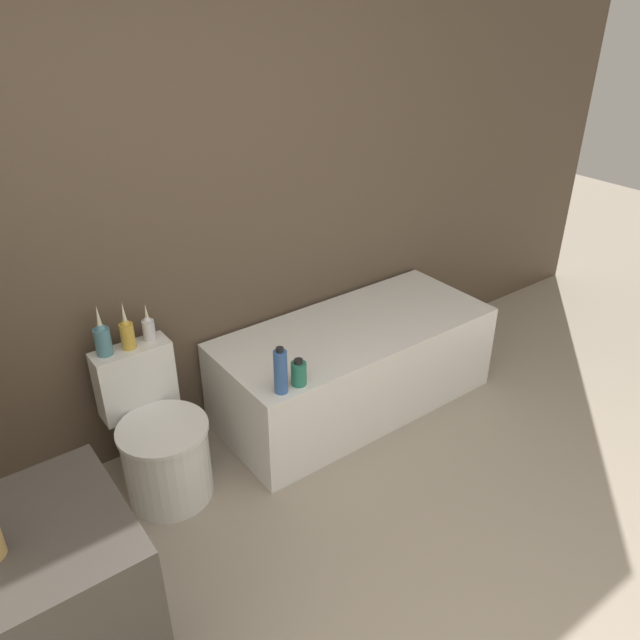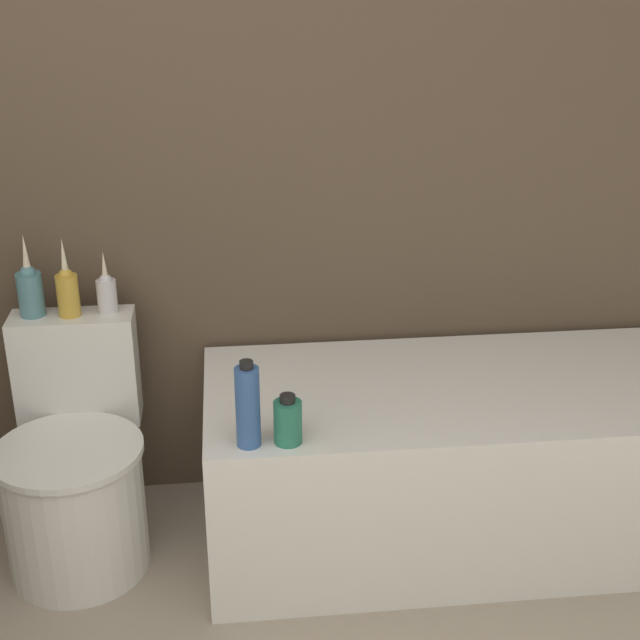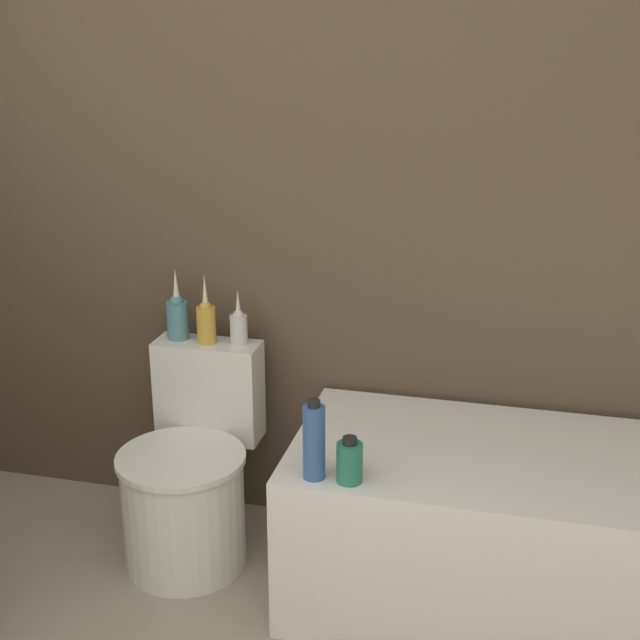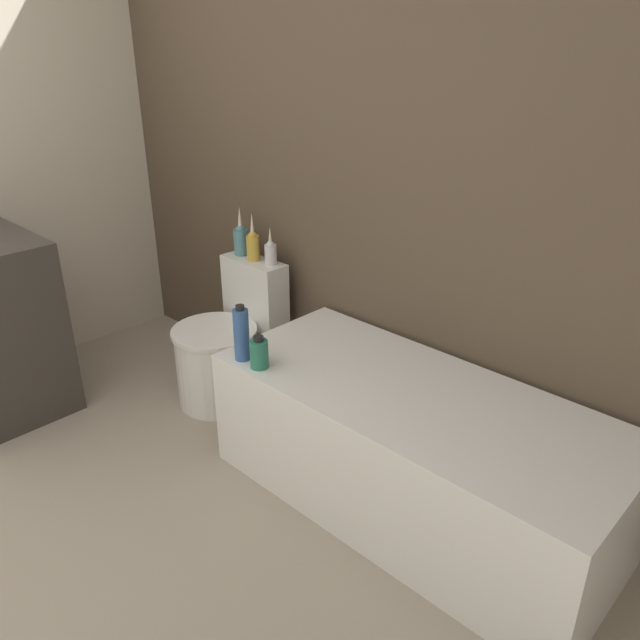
{
  "view_description": "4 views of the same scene",
  "coord_description": "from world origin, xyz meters",
  "px_view_note": "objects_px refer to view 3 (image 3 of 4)",
  "views": [
    {
      "loc": [
        -1.23,
        -0.58,
        2.22
      ],
      "look_at": [
        0.32,
        1.5,
        0.77
      ],
      "focal_mm": 35.0,
      "sensor_mm": 36.0,
      "label": 1
    },
    {
      "loc": [
        -0.0,
        -0.57,
        1.72
      ],
      "look_at": [
        0.22,
        1.49,
        0.83
      ],
      "focal_mm": 50.0,
      "sensor_mm": 36.0,
      "label": 2
    },
    {
      "loc": [
        0.59,
        -0.73,
        1.77
      ],
      "look_at": [
        0.04,
        1.48,
        0.97
      ],
      "focal_mm": 50.0,
      "sensor_mm": 36.0,
      "label": 3
    },
    {
      "loc": [
        1.81,
        0.02,
        1.73
      ],
      "look_at": [
        0.31,
        1.59,
        0.73
      ],
      "focal_mm": 35.0,
      "sensor_mm": 36.0,
      "label": 4
    }
  ],
  "objects_px": {
    "toilet": "(189,483)",
    "shampoo_bottle_tall": "(314,441)",
    "vase_silver": "(206,320)",
    "shampoo_bottle_short": "(349,462)",
    "bathtub": "(550,535)",
    "vase_gold": "(177,315)",
    "vase_bronze": "(239,325)"
  },
  "relations": [
    {
      "from": "bathtub",
      "to": "shampoo_bottle_tall",
      "type": "xyz_separation_m",
      "value": [
        -0.67,
        -0.27,
        0.37
      ]
    },
    {
      "from": "toilet",
      "to": "shampoo_bottle_tall",
      "type": "relative_size",
      "value": 2.91
    },
    {
      "from": "vase_gold",
      "to": "vase_silver",
      "type": "height_order",
      "value": "vase_gold"
    },
    {
      "from": "toilet",
      "to": "bathtub",
      "type": "bearing_deg",
      "value": -0.82
    },
    {
      "from": "bathtub",
      "to": "toilet",
      "type": "height_order",
      "value": "toilet"
    },
    {
      "from": "shampoo_bottle_tall",
      "to": "shampoo_bottle_short",
      "type": "relative_size",
      "value": 1.75
    },
    {
      "from": "vase_silver",
      "to": "toilet",
      "type": "bearing_deg",
      "value": -90.0
    },
    {
      "from": "vase_silver",
      "to": "shampoo_bottle_short",
      "type": "relative_size",
      "value": 1.76
    },
    {
      "from": "toilet",
      "to": "vase_silver",
      "type": "distance_m",
      "value": 0.55
    },
    {
      "from": "bathtub",
      "to": "toilet",
      "type": "bearing_deg",
      "value": 179.18
    },
    {
      "from": "bathtub",
      "to": "vase_bronze",
      "type": "height_order",
      "value": "vase_bronze"
    },
    {
      "from": "vase_silver",
      "to": "shampoo_bottle_tall",
      "type": "xyz_separation_m",
      "value": [
        0.51,
        -0.5,
        -0.14
      ]
    },
    {
      "from": "toilet",
      "to": "vase_bronze",
      "type": "relative_size",
      "value": 3.67
    },
    {
      "from": "toilet",
      "to": "shampoo_bottle_short",
      "type": "height_order",
      "value": "toilet"
    },
    {
      "from": "bathtub",
      "to": "vase_gold",
      "type": "distance_m",
      "value": 1.41
    },
    {
      "from": "vase_gold",
      "to": "shampoo_bottle_tall",
      "type": "bearing_deg",
      "value": -40.1
    },
    {
      "from": "vase_gold",
      "to": "shampoo_bottle_short",
      "type": "height_order",
      "value": "vase_gold"
    },
    {
      "from": "vase_silver",
      "to": "vase_bronze",
      "type": "distance_m",
      "value": 0.11
    },
    {
      "from": "vase_gold",
      "to": "shampoo_bottle_short",
      "type": "xyz_separation_m",
      "value": [
        0.72,
        -0.52,
        -0.2
      ]
    },
    {
      "from": "shampoo_bottle_short",
      "to": "bathtub",
      "type": "bearing_deg",
      "value": 25.4
    },
    {
      "from": "vase_bronze",
      "to": "toilet",
      "type": "bearing_deg",
      "value": -115.15
    },
    {
      "from": "vase_silver",
      "to": "shampoo_bottle_short",
      "type": "height_order",
      "value": "vase_silver"
    },
    {
      "from": "vase_gold",
      "to": "bathtub",
      "type": "bearing_deg",
      "value": -10.83
    },
    {
      "from": "toilet",
      "to": "vase_gold",
      "type": "relative_size",
      "value": 2.78
    },
    {
      "from": "toilet",
      "to": "vase_gold",
      "type": "bearing_deg",
      "value": 115.55
    },
    {
      "from": "vase_gold",
      "to": "vase_bronze",
      "type": "bearing_deg",
      "value": 1.08
    },
    {
      "from": "vase_bronze",
      "to": "shampoo_bottle_short",
      "type": "distance_m",
      "value": 0.74
    },
    {
      "from": "bathtub",
      "to": "shampoo_bottle_short",
      "type": "bearing_deg",
      "value": -154.6
    },
    {
      "from": "shampoo_bottle_short",
      "to": "vase_silver",
      "type": "bearing_deg",
      "value": 140.41
    },
    {
      "from": "vase_gold",
      "to": "shampoo_bottle_short",
      "type": "relative_size",
      "value": 1.83
    },
    {
      "from": "vase_silver",
      "to": "shampoo_bottle_tall",
      "type": "bearing_deg",
      "value": -44.91
    },
    {
      "from": "bathtub",
      "to": "toilet",
      "type": "xyz_separation_m",
      "value": [
        -1.18,
        0.02,
        0.01
      ]
    }
  ]
}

